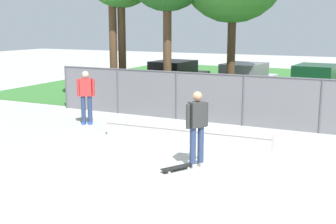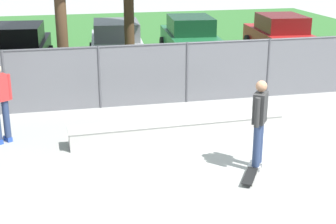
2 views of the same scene
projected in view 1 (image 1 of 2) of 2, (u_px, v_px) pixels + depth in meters
name	position (u px, v px, depth m)	size (l,w,h in m)	color
ground_plane	(190.00, 165.00, 10.39)	(80.00, 80.00, 0.00)	#9E9E99
grass_strip	(294.00, 87.00, 23.60)	(26.71, 20.00, 0.02)	#336B2D
concrete_ledge	(185.00, 134.00, 12.39)	(5.03, 0.66, 0.47)	#B7B5AD
skateboarder	(197.00, 126.00, 10.05)	(0.43, 0.51, 1.82)	beige
skateboard	(177.00, 167.00, 9.98)	(0.58, 0.79, 0.09)	black
chainlink_fence	(243.00, 98.00, 14.30)	(14.78, 0.07, 1.72)	#4C4C51
car_black	(174.00, 78.00, 20.70)	(2.30, 4.34, 1.66)	black
car_silver	(245.00, 81.00, 19.34)	(2.30, 4.34, 1.66)	#B7BABF
car_green	(316.00, 84.00, 18.63)	(2.30, 4.34, 1.66)	#1E6638
bystander	(86.00, 95.00, 14.48)	(0.54, 0.41, 1.82)	#2647A5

